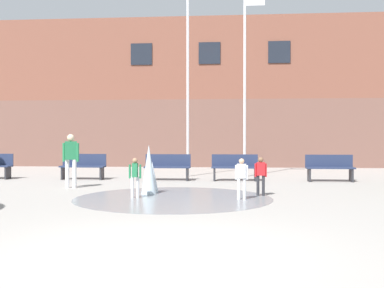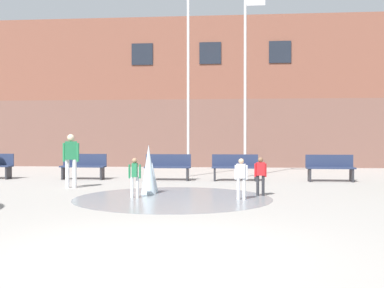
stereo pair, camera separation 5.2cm
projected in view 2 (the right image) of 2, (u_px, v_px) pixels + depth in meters
name	position (u px, v px, depth m)	size (l,w,h in m)	color
ground_plane	(150.00, 254.00, 5.66)	(100.00, 100.00, 0.00)	gray
library_building	(212.00, 97.00, 25.79)	(36.00, 6.05, 7.72)	brown
splash_fountain	(158.00, 181.00, 11.56)	(4.85, 4.85, 1.30)	gray
park_bench_left_of_flagpoles	(84.00, 166.00, 16.06)	(1.60, 0.44, 0.91)	#28282D
park_bench_under_left_flagpole	(168.00, 167.00, 15.69)	(1.60, 0.44, 0.91)	#28282D
park_bench_center	(235.00, 167.00, 15.51)	(1.60, 0.44, 0.91)	#28282D
park_bench_near_trashcan	(330.00, 167.00, 15.23)	(1.60, 0.44, 0.91)	#28282D
child_in_fountain	(260.00, 173.00, 11.41)	(0.31, 0.14, 0.99)	#28282D
adult_in_red	(71.00, 156.00, 13.27)	(0.50, 0.31, 1.59)	silver
child_running	(135.00, 174.00, 11.00)	(0.31, 0.22, 0.99)	silver
child_with_pink_shirt	(241.00, 175.00, 10.70)	(0.31, 0.17, 0.99)	silver
flagpole_left	(189.00, 69.00, 17.31)	(0.80, 0.10, 7.80)	silver
flagpole_right	(246.00, 74.00, 17.12)	(0.80, 0.10, 7.39)	silver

